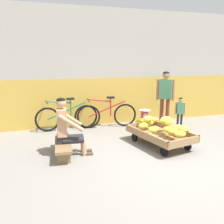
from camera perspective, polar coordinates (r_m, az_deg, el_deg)
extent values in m
plane|color=gray|center=(4.55, 14.22, -11.91)|extent=(80.00, 80.00, 0.00)
cube|color=gold|center=(7.16, 1.24, 2.91)|extent=(16.00, 0.30, 1.33)
cube|color=#A8A399|center=(7.07, 1.30, 15.82)|extent=(16.00, 0.30, 1.87)
cube|color=#99754C|center=(5.35, 11.28, -5.38)|extent=(1.12, 1.58, 0.05)
cube|color=#99754C|center=(5.08, 7.86, -5.31)|extent=(0.34, 1.42, 0.10)
cube|color=#99754C|center=(5.58, 14.45, -3.97)|extent=(0.34, 1.42, 0.10)
cube|color=#99754C|center=(5.85, 6.87, -2.91)|extent=(0.83, 0.21, 0.10)
cube|color=#99754C|center=(4.84, 16.71, -6.63)|extent=(0.83, 0.21, 0.10)
cylinder|color=black|center=(5.59, 5.37, -5.98)|extent=(0.09, 0.19, 0.18)
cylinder|color=black|center=(5.95, 10.39, -4.97)|extent=(0.09, 0.19, 0.18)
cylinder|color=black|center=(4.84, 12.23, -9.15)|extent=(0.09, 0.19, 0.18)
cylinder|color=black|center=(5.26, 17.44, -7.70)|extent=(0.09, 0.19, 0.18)
ellipsoid|color=gold|center=(5.73, 7.64, -2.06)|extent=(0.26, 0.20, 0.13)
ellipsoid|color=yellow|center=(4.88, 15.80, -5.01)|extent=(0.26, 0.20, 0.13)
ellipsoid|color=gold|center=(5.58, 8.60, -2.48)|extent=(0.28, 0.25, 0.13)
ellipsoid|color=yellow|center=(5.31, 15.40, -3.59)|extent=(0.26, 0.20, 0.13)
ellipsoid|color=gold|center=(5.00, 14.34, -4.52)|extent=(0.26, 0.21, 0.13)
ellipsoid|color=gold|center=(5.88, 9.84, -1.78)|extent=(0.28, 0.24, 0.13)
ellipsoid|color=yellow|center=(5.06, 9.77, -4.09)|extent=(0.27, 0.22, 0.13)
ellipsoid|color=gold|center=(5.19, 16.70, -4.01)|extent=(0.27, 0.22, 0.13)
ellipsoid|color=yellow|center=(5.11, 13.23, -4.07)|extent=(0.29, 0.25, 0.13)
ellipsoid|color=yellow|center=(5.32, 7.41, -3.21)|extent=(0.28, 0.24, 0.13)
ellipsoid|color=gold|center=(5.22, 13.26, -2.25)|extent=(0.28, 0.25, 0.13)
ellipsoid|color=gold|center=(5.27, 12.45, -2.13)|extent=(0.29, 0.26, 0.13)
ellipsoid|color=yellow|center=(5.44, 8.50, -1.59)|extent=(0.28, 0.23, 0.13)
ellipsoid|color=yellow|center=(5.43, 12.71, -1.67)|extent=(0.27, 0.23, 0.13)
cube|color=olive|center=(4.82, -11.55, -7.26)|extent=(0.38, 1.12, 0.05)
cube|color=olive|center=(5.23, -11.62, -7.26)|extent=(0.25, 0.10, 0.22)
cube|color=olive|center=(4.51, -11.32, -10.50)|extent=(0.25, 0.10, 0.22)
cylinder|color=tan|center=(4.95, -6.83, -7.89)|extent=(0.10, 0.10, 0.27)
cube|color=#4C3D2D|center=(5.00, -6.10, -9.09)|extent=(0.23, 0.11, 0.04)
cylinder|color=#232328|center=(4.88, -9.24, -5.97)|extent=(0.41, 0.17, 0.13)
cylinder|color=tan|center=(4.78, -6.64, -8.63)|extent=(0.10, 0.10, 0.27)
cube|color=#4C3D2D|center=(4.83, -5.89, -9.86)|extent=(0.23, 0.11, 0.04)
cylinder|color=#232328|center=(4.71, -9.14, -6.65)|extent=(0.41, 0.17, 0.13)
cube|color=#232328|center=(4.79, -11.60, -6.19)|extent=(0.25, 0.30, 0.14)
cube|color=tan|center=(4.69, -11.77, -2.37)|extent=(0.21, 0.34, 0.52)
cylinder|color=tan|center=(4.88, -9.91, -1.40)|extent=(0.47, 0.12, 0.36)
cylinder|color=tan|center=(4.50, -9.75, -2.59)|extent=(0.47, 0.12, 0.36)
sphere|color=tan|center=(4.62, -11.98, 2.14)|extent=(0.19, 0.19, 0.19)
ellipsoid|color=black|center=(4.61, -12.01, 2.78)|extent=(0.17, 0.17, 0.09)
cube|color=gold|center=(6.24, 7.62, -3.49)|extent=(0.36, 0.28, 0.30)
cylinder|color=#28282D|center=(6.20, 7.66, -2.02)|extent=(0.20, 0.20, 0.03)
cube|color=#C6384C|center=(6.17, 7.70, -0.80)|extent=(0.16, 0.10, 0.24)
cylinder|color=white|center=(6.12, 7.91, -0.91)|extent=(0.13, 0.01, 0.13)
cylinder|color=#B2B5BA|center=(6.14, 7.74, 0.42)|extent=(0.30, 0.30, 0.01)
torus|color=black|center=(6.44, -15.03, -1.74)|extent=(0.64, 0.08, 0.64)
torus|color=black|center=(6.59, -6.18, -1.06)|extent=(0.64, 0.08, 0.64)
cylinder|color=#236B3D|center=(6.45, -10.63, 0.32)|extent=(1.03, 0.08, 0.43)
cylinder|color=#236B3D|center=(6.46, -9.76, 0.73)|extent=(0.04, 0.04, 0.48)
cylinder|color=#236B3D|center=(6.38, -12.53, 2.30)|extent=(0.62, 0.06, 0.12)
cube|color=black|center=(6.41, -9.85, 3.10)|extent=(0.20, 0.11, 0.05)
cylinder|color=black|center=(6.35, -15.27, 2.29)|extent=(0.05, 0.48, 0.03)
torus|color=black|center=(6.55, -5.56, -1.14)|extent=(0.64, 0.11, 0.64)
torus|color=black|center=(6.73, 3.10, -0.72)|extent=(0.64, 0.11, 0.64)
cylinder|color=#AD231E|center=(6.58, -1.18, 0.77)|extent=(1.03, 0.13, 0.43)
cylinder|color=#AD231E|center=(6.59, -0.33, 1.14)|extent=(0.04, 0.04, 0.48)
cylinder|color=#AD231E|center=(6.50, -2.97, 2.76)|extent=(0.62, 0.09, 0.12)
cube|color=black|center=(6.54, -0.33, 3.46)|extent=(0.21, 0.12, 0.05)
cylinder|color=black|center=(6.46, -5.65, 2.84)|extent=(0.07, 0.48, 0.03)
cylinder|color=brown|center=(6.77, 12.98, -0.26)|extent=(0.10, 0.10, 0.80)
cylinder|color=brown|center=(6.78, 11.64, -0.18)|extent=(0.10, 0.10, 0.80)
cube|color=#427A56|center=(6.66, 12.57, 5.33)|extent=(0.38, 0.34, 0.52)
cylinder|color=#9E704C|center=(6.66, 14.37, 5.06)|extent=(0.07, 0.07, 0.56)
cylinder|color=#9E704C|center=(6.68, 10.76, 5.25)|extent=(0.07, 0.07, 0.56)
sphere|color=#9E704C|center=(6.63, 12.72, 8.54)|extent=(0.19, 0.19, 0.19)
ellipsoid|color=black|center=(6.63, 12.74, 8.99)|extent=(0.17, 0.17, 0.09)
cylinder|color=#232328|center=(6.57, 16.07, -2.34)|extent=(0.06, 0.06, 0.46)
cylinder|color=#232328|center=(6.55, 15.29, -2.34)|extent=(0.06, 0.06, 0.46)
cube|color=#427A56|center=(6.48, 15.87, 0.89)|extent=(0.21, 0.17, 0.30)
cylinder|color=tan|center=(6.51, 16.89, 0.78)|extent=(0.04, 0.04, 0.32)
cylinder|color=tan|center=(6.45, 14.83, 0.80)|extent=(0.04, 0.04, 0.32)
sphere|color=tan|center=(6.44, 15.99, 2.84)|extent=(0.11, 0.11, 0.11)
ellipsoid|color=black|center=(6.44, 16.01, 3.10)|extent=(0.10, 0.10, 0.05)
cube|color=#3370B7|center=(5.85, 10.39, -4.96)|extent=(0.18, 0.12, 0.24)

